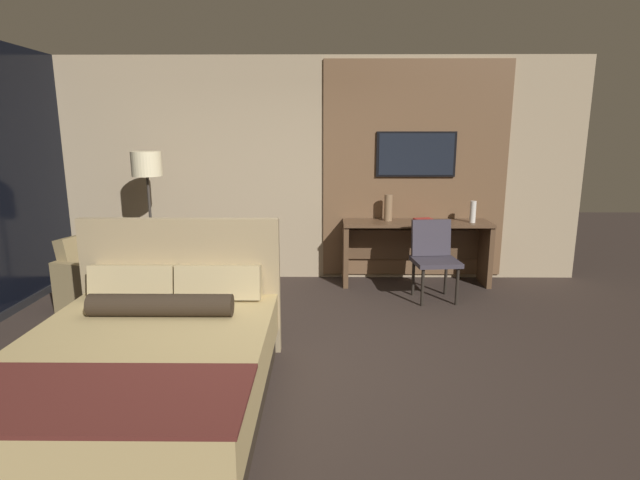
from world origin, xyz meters
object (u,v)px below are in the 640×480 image
at_px(desk, 415,242).
at_px(tv, 416,154).
at_px(floor_lamp, 147,175).
at_px(book, 423,220).
at_px(bed, 145,367).
at_px(armchair_by_window, 105,283).
at_px(vase_short, 473,212).
at_px(desk_chair, 433,252).
at_px(vase_tall, 388,208).

xyz_separation_m(desk, tv, (0.00, 0.19, 1.07)).
xyz_separation_m(floor_lamp, book, (3.27, 0.41, -0.58)).
xyz_separation_m(bed, floor_lamp, (-0.81, 2.61, 1.08)).
height_order(armchair_by_window, book, book).
xyz_separation_m(armchair_by_window, vase_short, (4.20, 0.86, 0.65)).
xyz_separation_m(tv, desk_chair, (0.10, -0.76, -1.07)).
relative_size(bed, armchair_by_window, 2.25).
bearing_deg(floor_lamp, vase_tall, 8.50).
height_order(bed, tv, tv).
xyz_separation_m(desk_chair, vase_short, (0.57, 0.49, 0.39)).
bearing_deg(book, desk, -163.63).
relative_size(desk, desk_chair, 2.02).
bearing_deg(desk, tv, 90.00).
relative_size(armchair_by_window, vase_tall, 2.90).
xyz_separation_m(desk, armchair_by_window, (-3.53, -0.94, -0.26)).
bearing_deg(armchair_by_window, vase_short, -61.99).
bearing_deg(bed, tv, 53.38).
xyz_separation_m(vase_short, book, (-0.58, 0.11, -0.12)).
xyz_separation_m(desk, vase_short, (0.67, -0.08, 0.39)).
xyz_separation_m(armchair_by_window, floor_lamp, (0.35, 0.55, 1.12)).
height_order(desk_chair, armchair_by_window, desk_chair).
xyz_separation_m(bed, desk_chair, (2.47, 2.42, 0.22)).
relative_size(bed, book, 8.53).
height_order(desk, armchair_by_window, armchair_by_window).
distance_m(desk_chair, book, 0.66).
height_order(armchair_by_window, vase_short, vase_short).
relative_size(desk_chair, vase_tall, 2.74).
distance_m(desk_chair, vase_short, 0.85).
xyz_separation_m(desk, desk_chair, (0.10, -0.57, 0.00)).
bearing_deg(floor_lamp, armchair_by_window, -122.52).
xyz_separation_m(desk_chair, vase_tall, (-0.45, 0.61, 0.42)).
distance_m(desk_chair, vase_tall, 0.87).
height_order(desk_chair, floor_lamp, floor_lamp).
distance_m(desk, tv, 1.09).
bearing_deg(armchair_by_window, book, -58.57).
xyz_separation_m(desk_chair, armchair_by_window, (-3.64, -0.37, -0.26)).
bearing_deg(vase_tall, vase_short, -6.68).
height_order(vase_short, book, vase_short).
bearing_deg(bed, vase_short, 43.77).
bearing_deg(bed, floor_lamp, 107.31).
distance_m(floor_lamp, vase_tall, 2.90).
height_order(desk_chair, vase_tall, vase_tall).
distance_m(desk, armchair_by_window, 3.66).
relative_size(desk_chair, vase_short, 3.38).
bearing_deg(book, vase_short, -10.83).
height_order(desk, tv, tv).
bearing_deg(desk, armchair_by_window, -165.11).
distance_m(bed, book, 3.93).
relative_size(desk, tv, 1.83).
distance_m(armchair_by_window, floor_lamp, 1.30).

